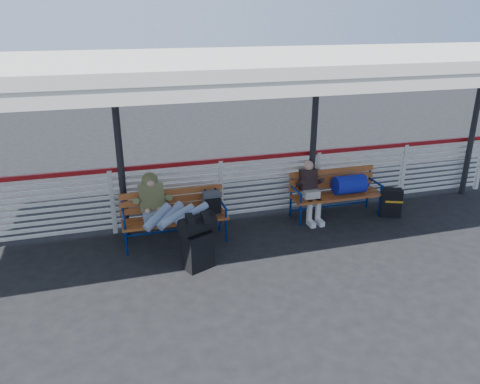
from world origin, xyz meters
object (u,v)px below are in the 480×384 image
object	(u,v)px
luggage_stack	(198,240)
bench_right	(343,186)
traveler_man	(168,211)
bench_left	(183,210)
companion_person	(310,190)
suitcase_side	(391,202)

from	to	relation	value
luggage_stack	bench_right	world-z (taller)	bench_right
luggage_stack	bench_right	xyz separation A→B (m)	(3.13, 1.23, 0.11)
bench_right	traveler_man	world-z (taller)	traveler_man
bench_left	traveler_man	world-z (taller)	traveler_man
luggage_stack	traveler_man	distance (m)	0.80
companion_person	suitcase_side	bearing A→B (deg)	-10.54
bench_left	bench_right	size ratio (longest dim) A/B	1.00
companion_person	bench_left	bearing A→B (deg)	-175.61
bench_left	companion_person	bearing A→B (deg)	4.39
bench_left	bench_right	world-z (taller)	same
bench_left	traveler_man	size ratio (longest dim) A/B	1.10
bench_left	bench_right	distance (m)	3.17
luggage_stack	suitcase_side	bearing A→B (deg)	-10.65
bench_left	luggage_stack	bearing A→B (deg)	-88.07
bench_left	suitcase_side	xyz separation A→B (m)	(4.08, -0.11, -0.30)
traveler_man	suitcase_side	world-z (taller)	traveler_man
luggage_stack	companion_person	bearing A→B (deg)	3.06
luggage_stack	traveler_man	bearing A→B (deg)	93.12
bench_right	traveler_man	size ratio (longest dim) A/B	1.10
luggage_stack	bench_right	bearing A→B (deg)	-2.16
bench_right	traveler_man	distance (m)	3.52
traveler_man	suitcase_side	size ratio (longest dim) A/B	2.93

